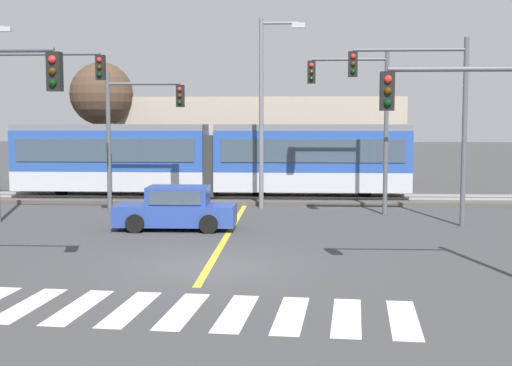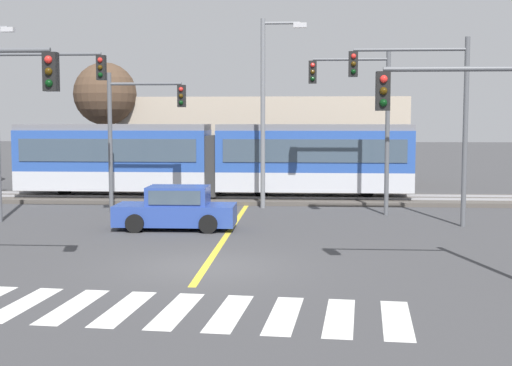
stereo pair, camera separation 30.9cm
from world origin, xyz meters
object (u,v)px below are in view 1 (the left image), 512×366
(traffic_light_mid_left, at_px, (31,104))
(light_rail_tram, at_px, (211,157))
(street_lamp_centre, at_px, (265,102))
(sedan_crossing, at_px, (176,210))
(traffic_light_near_right, at_px, (482,129))
(traffic_light_far_right, at_px, (361,107))
(traffic_light_far_left, at_px, (135,121))
(traffic_light_mid_right, at_px, (427,102))
(bare_tree_west, at_px, (101,94))

(traffic_light_mid_left, bearing_deg, light_rail_tram, 52.64)
(traffic_light_mid_left, bearing_deg, street_lamp_centre, 29.70)
(sedan_crossing, xyz_separation_m, traffic_light_near_right, (8.48, -7.85, 2.94))
(sedan_crossing, height_order, traffic_light_far_right, traffic_light_far_right)
(traffic_light_far_left, bearing_deg, traffic_light_mid_right, -15.35)
(traffic_light_far_right, distance_m, traffic_light_mid_right, 3.59)
(traffic_light_near_right, relative_size, traffic_light_mid_right, 0.82)
(traffic_light_mid_left, xyz_separation_m, traffic_light_mid_right, (14.43, 0.01, 0.07))
(traffic_light_far_right, relative_size, street_lamp_centre, 0.81)
(bare_tree_west, bearing_deg, light_rail_tram, -39.56)
(traffic_light_far_left, distance_m, traffic_light_near_right, 16.42)
(traffic_light_far_right, distance_m, street_lamp_centre, 4.35)
(light_rail_tram, relative_size, traffic_light_far_right, 2.80)
(street_lamp_centre, bearing_deg, traffic_light_mid_right, -38.76)
(traffic_light_far_left, height_order, street_lamp_centre, street_lamp_centre)
(traffic_light_far_left, distance_m, bare_tree_west, 10.88)
(traffic_light_mid_right, distance_m, bare_tree_west, 20.21)
(light_rail_tram, distance_m, traffic_light_far_right, 8.36)
(traffic_light_mid_left, xyz_separation_m, traffic_light_far_right, (12.36, 2.94, -0.07))
(light_rail_tram, xyz_separation_m, traffic_light_far_right, (6.60, -4.60, 2.28))
(traffic_light_mid_left, xyz_separation_m, bare_tree_west, (-0.96, 13.09, 0.80))
(traffic_light_mid_left, relative_size, street_lamp_centre, 0.81)
(light_rail_tram, height_order, traffic_light_mid_right, traffic_light_mid_right)
(light_rail_tram, relative_size, traffic_light_far_left, 3.21)
(sedan_crossing, xyz_separation_m, traffic_light_far_right, (6.79, 4.24, 3.63))
(traffic_light_mid_left, height_order, bare_tree_west, bare_tree_west)
(sedan_crossing, relative_size, traffic_light_near_right, 0.76)
(sedan_crossing, relative_size, bare_tree_west, 0.61)
(street_lamp_centre, bearing_deg, traffic_light_far_right, -25.58)
(sedan_crossing, distance_m, traffic_light_mid_left, 6.82)
(light_rail_tram, distance_m, street_lamp_centre, 4.60)
(traffic_light_mid_right, xyz_separation_m, street_lamp_centre, (-5.98, 4.80, 0.13))
(traffic_light_far_right, distance_m, bare_tree_west, 16.77)
(traffic_light_mid_left, height_order, traffic_light_mid_right, traffic_light_mid_right)
(light_rail_tram, height_order, traffic_light_mid_left, traffic_light_mid_left)
(light_rail_tram, height_order, sedan_crossing, light_rail_tram)
(sedan_crossing, bearing_deg, traffic_light_far_right, 32.00)
(bare_tree_west, bearing_deg, traffic_light_mid_left, -85.79)
(sedan_crossing, height_order, bare_tree_west, bare_tree_west)
(traffic_light_mid_right, height_order, bare_tree_west, bare_tree_west)
(light_rail_tram, bearing_deg, traffic_light_near_right, -63.57)
(traffic_light_mid_left, height_order, traffic_light_far_right, traffic_light_far_right)
(traffic_light_far_left, distance_m, traffic_light_mid_right, 11.73)
(sedan_crossing, distance_m, traffic_light_far_right, 8.79)
(sedan_crossing, bearing_deg, street_lamp_centre, 64.84)
(traffic_light_far_right, height_order, bare_tree_west, bare_tree_west)
(sedan_crossing, distance_m, street_lamp_centre, 7.80)
(traffic_light_mid_left, relative_size, traffic_light_far_right, 1.00)
(traffic_light_far_left, bearing_deg, light_rail_tram, 59.41)
(traffic_light_far_right, xyz_separation_m, street_lamp_centre, (-3.91, 1.87, 0.27))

